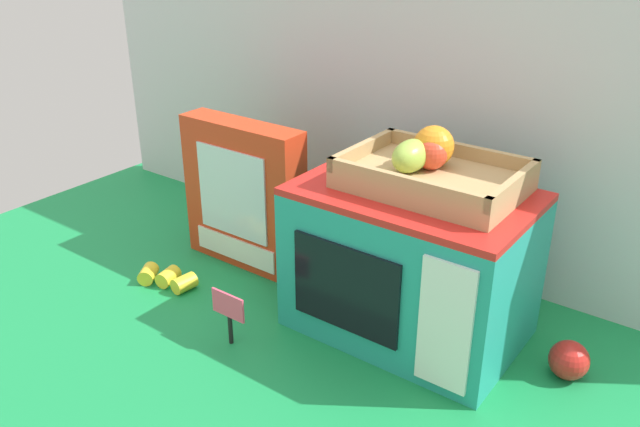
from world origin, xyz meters
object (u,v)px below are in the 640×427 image
(loose_toy_banana, at_px, (167,278))
(food_groups_crate, at_px, (430,171))
(price_sign, at_px, (229,311))
(loose_toy_apple, at_px, (569,360))
(cookie_set_box, at_px, (244,195))
(toy_microwave, at_px, (410,263))

(loose_toy_banana, bearing_deg, food_groups_crate, 21.43)
(price_sign, xyz_separation_m, loose_toy_apple, (0.50, 0.26, -0.03))
(cookie_set_box, distance_m, loose_toy_banana, 0.23)
(toy_microwave, relative_size, loose_toy_apple, 6.05)
(food_groups_crate, relative_size, cookie_set_box, 0.92)
(food_groups_crate, height_order, loose_toy_apple, food_groups_crate)
(cookie_set_box, bearing_deg, price_sign, -53.48)
(toy_microwave, relative_size, food_groups_crate, 1.36)
(food_groups_crate, xyz_separation_m, loose_toy_apple, (0.26, 0.01, -0.26))
(cookie_set_box, bearing_deg, loose_toy_banana, -110.07)
(toy_microwave, distance_m, food_groups_crate, 0.17)
(toy_microwave, distance_m, loose_toy_apple, 0.30)
(cookie_set_box, height_order, price_sign, cookie_set_box)
(food_groups_crate, distance_m, loose_toy_banana, 0.58)
(toy_microwave, distance_m, price_sign, 0.32)
(loose_toy_apple, bearing_deg, food_groups_crate, -178.89)
(cookie_set_box, height_order, loose_toy_banana, cookie_set_box)
(loose_toy_apple, bearing_deg, cookie_set_box, -178.27)
(cookie_set_box, xyz_separation_m, price_sign, (0.17, -0.24, -0.09))
(food_groups_crate, relative_size, price_sign, 2.83)
(food_groups_crate, bearing_deg, loose_toy_apple, 1.11)
(loose_toy_banana, bearing_deg, cookie_set_box, 69.93)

